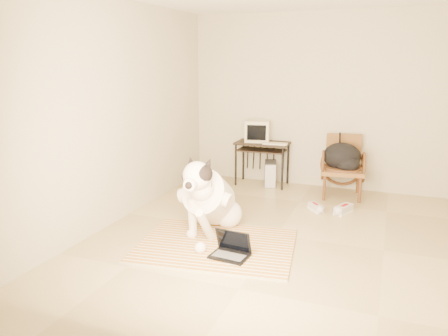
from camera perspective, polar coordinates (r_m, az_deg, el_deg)
The scene contains 15 objects.
floor at distance 5.16m, azimuth 6.91°, elevation -8.69°, with size 4.50×4.50×0.00m, color tan.
wall_back at distance 7.00m, azimuth 11.91°, elevation 8.50°, with size 4.50×4.50×0.00m, color #BAB298.
wall_front at distance 2.72m, azimuth -4.25°, elevation 0.53°, with size 4.50×4.50×0.00m, color #BAB298.
wall_left at distance 5.63m, azimuth -12.93°, elevation 7.19°, with size 4.50×4.50×0.00m, color #BAB298.
rug at distance 4.84m, azimuth -1.07°, elevation -10.05°, with size 1.84×1.50×0.02m.
dog at distance 5.10m, azimuth -1.95°, elevation -4.14°, with size 0.67×1.38×1.00m.
laptop at distance 4.55m, azimuth 0.92°, elevation -10.63°, with size 0.41×0.31×0.27m.
computer_desk at distance 7.01m, azimuth 5.00°, elevation 2.57°, with size 0.85×0.48×0.70m.
crt_monitor at distance 7.06m, azimuth 4.40°, elevation 4.85°, with size 0.44×0.43×0.34m.
desk_keyboard at distance 6.84m, azimuth 6.69°, elevation 3.17°, with size 0.38×0.14×0.02m, color beige.
pc_tower at distance 7.10m, azimuth 6.05°, elevation -0.71°, with size 0.28×0.44×0.39m.
rattan_chair at distance 6.68m, azimuth 15.24°, elevation 0.25°, with size 0.66×0.65×0.90m.
backpack at distance 6.57m, azimuth 15.26°, elevation 1.32°, with size 0.54×0.47×0.40m.
sneaker_left at distance 6.04m, azimuth 11.89°, elevation -5.08°, with size 0.25×0.28×0.09m.
sneaker_right at distance 6.02m, azimuth 15.35°, elevation -5.26°, with size 0.24×0.33×0.11m.
Camera 1 is at (1.14, -4.63, 1.98)m, focal length 35.00 mm.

